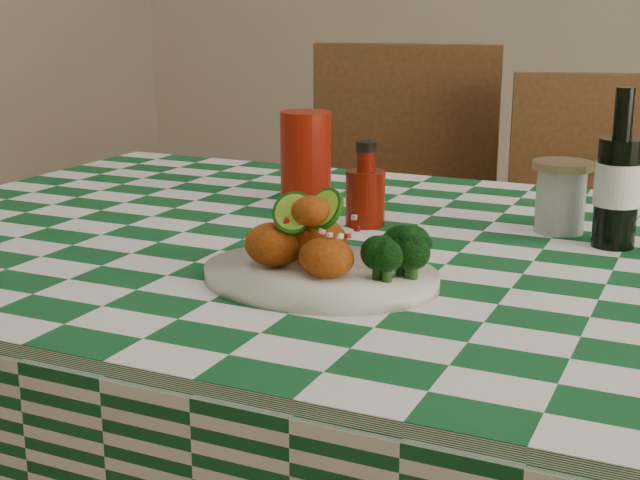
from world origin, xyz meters
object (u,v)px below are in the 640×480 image
at_px(wooden_chair_left, 389,266).
at_px(red_tumbler, 306,156).
at_px(ketchup_bottle, 366,184).
at_px(wooden_chair_right, 612,312).
at_px(mason_jar, 561,197).
at_px(beer_bottle, 619,169).
at_px(plate, 320,276).
at_px(fried_chicken_pile, 315,233).

bearing_deg(wooden_chair_left, red_tumbler, -96.48).
bearing_deg(red_tumbler, ketchup_bottle, -38.35).
bearing_deg(wooden_chair_right, red_tumbler, -149.03).
height_order(mason_jar, wooden_chair_right, wooden_chair_right).
xyz_separation_m(red_tumbler, beer_bottle, (0.53, -0.10, 0.03)).
relative_size(red_tumbler, ketchup_bottle, 1.18).
height_order(plate, ketchup_bottle, ketchup_bottle).
relative_size(beer_bottle, wooden_chair_left, 0.22).
relative_size(red_tumbler, mason_jar, 1.43).
bearing_deg(mason_jar, ketchup_bottle, -163.18).
relative_size(plate, mason_jar, 2.77).
distance_m(beer_bottle, wooden_chair_right, 0.73).
distance_m(mason_jar, wooden_chair_right, 0.65).
bearing_deg(plate, mason_jar, 59.75).
bearing_deg(mason_jar, plate, -120.25).
relative_size(wooden_chair_left, wooden_chair_right, 1.05).
bearing_deg(mason_jar, red_tumbler, 174.21).
bearing_deg(ketchup_bottle, plate, -78.77).
bearing_deg(wooden_chair_right, ketchup_bottle, -131.91).
distance_m(fried_chicken_pile, beer_bottle, 0.46).
bearing_deg(red_tumbler, wooden_chair_left, 94.32).
xyz_separation_m(mason_jar, wooden_chair_right, (0.03, 0.55, -0.36)).
bearing_deg(red_tumbler, mason_jar, -5.79).
distance_m(mason_jar, beer_bottle, 0.12).
distance_m(ketchup_bottle, beer_bottle, 0.37).
xyz_separation_m(red_tumbler, wooden_chair_right, (0.48, 0.50, -0.38)).
relative_size(beer_bottle, wooden_chair_right, 0.23).
xyz_separation_m(fried_chicken_pile, beer_bottle, (0.31, 0.33, 0.05)).
height_order(fried_chicken_pile, mason_jar, same).
xyz_separation_m(plate, mason_jar, (0.22, 0.38, 0.04)).
distance_m(red_tumbler, ketchup_bottle, 0.21).
distance_m(fried_chicken_pile, red_tumbler, 0.48).
xyz_separation_m(red_tumbler, ketchup_bottle, (0.16, -0.13, -0.01)).
xyz_separation_m(fried_chicken_pile, ketchup_bottle, (-0.05, 0.30, 0.00)).
distance_m(wooden_chair_left, wooden_chair_right, 0.52).
bearing_deg(beer_bottle, mason_jar, 148.62).
xyz_separation_m(red_tumbler, wooden_chair_left, (-0.04, 0.54, -0.35)).
height_order(plate, wooden_chair_right, wooden_chair_right).
height_order(beer_bottle, wooden_chair_left, wooden_chair_left).
distance_m(plate, wooden_chair_left, 1.04).
relative_size(plate, wooden_chair_right, 0.31).
height_order(red_tumbler, ketchup_bottle, red_tumbler).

